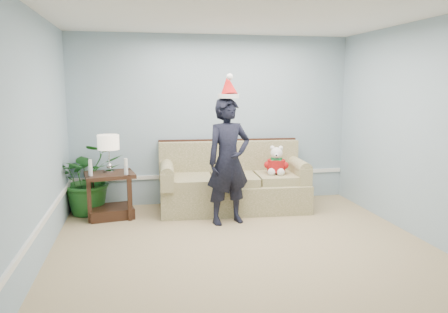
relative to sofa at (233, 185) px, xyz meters
name	(u,v)px	position (x,y,z in m)	size (l,w,h in m)	color
room_shell	(253,139)	(-0.23, -2.03, 0.98)	(4.54, 5.04, 2.74)	tan
wainscot_trim	(142,198)	(-1.41, -0.86, 0.08)	(4.49, 4.99, 0.06)	white
sofa	(233,185)	(0.00, 0.00, 0.00)	(2.29, 1.09, 1.05)	olive
side_table	(111,200)	(-1.85, -0.12, -0.12)	(0.77, 0.68, 0.66)	#362113
table_lamp	(108,144)	(-1.85, -0.08, 0.70)	(0.31, 0.31, 0.55)	silver
candle_pair	(108,168)	(-1.85, -0.28, 0.39)	(0.54, 0.06, 0.23)	silver
houseplant	(89,178)	(-2.17, 0.15, 0.17)	(0.97, 0.84, 1.08)	#205F21
man	(228,161)	(-0.22, -0.70, 0.50)	(0.64, 0.42, 1.75)	black
santa_hat	(228,87)	(-0.22, -0.69, 1.51)	(0.32, 0.35, 0.34)	white
teddy_bear	(276,164)	(0.65, -0.16, 0.34)	(0.35, 0.35, 0.45)	white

